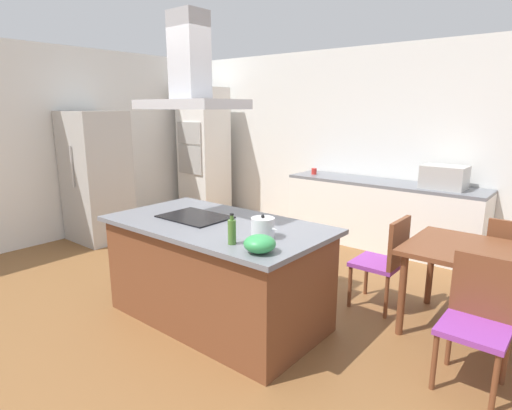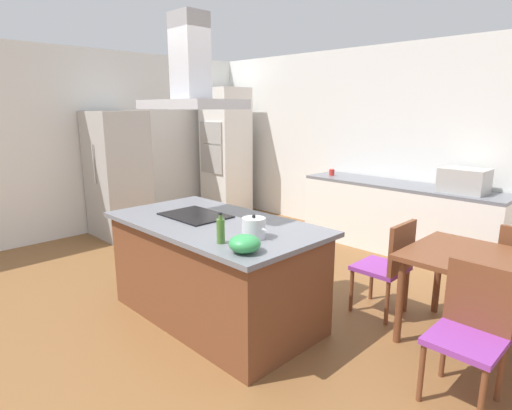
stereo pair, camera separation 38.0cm
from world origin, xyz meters
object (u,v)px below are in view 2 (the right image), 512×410
dining_table (506,273)px  chair_at_left_end (390,262)px  range_hood (191,79)px  countertop_microwave (464,180)px  cooktop (195,215)px  tea_kettle (254,228)px  refrigerator (118,174)px  chair_facing_island (471,325)px  wall_oven_stack (226,152)px  mixing_bowl (245,244)px  olive_oil_bottle (221,230)px  coffee_mug_red (332,172)px

dining_table → chair_at_left_end: 0.93m
dining_table → range_hood: (-2.26, -1.14, 1.43)m
countertop_microwave → cooktop: bearing=-114.6°
tea_kettle → refrigerator: 3.63m
chair_facing_island → range_hood: 2.81m
wall_oven_stack → range_hood: 3.87m
mixing_bowl → chair_facing_island: 1.55m
tea_kettle → chair_at_left_end: tea_kettle is taller
mixing_bowl → refrigerator: refrigerator is taller
range_hood → chair_facing_island: bearing=11.9°
olive_oil_bottle → wall_oven_stack: bearing=138.7°
countertop_microwave → tea_kettle: bearing=-99.1°
range_hood → tea_kettle: bearing=-5.6°
cooktop → countertop_microwave: (1.32, 2.88, 0.13)m
olive_oil_bottle → mixing_bowl: 0.27m
countertop_microwave → chair_facing_island: countertop_microwave is taller
range_hood → dining_table: bearing=26.8°
cooktop → mixing_bowl: 1.10m
countertop_microwave → refrigerator: bearing=-150.8°
countertop_microwave → olive_oil_bottle: bearing=-99.7°
tea_kettle → range_hood: 1.41m
wall_oven_stack → chair_facing_island: bearing=-23.9°
coffee_mug_red → tea_kettle: bearing=-65.3°
chair_at_left_end → countertop_microwave: bearing=90.8°
olive_oil_bottle → chair_facing_island: bearing=28.8°
olive_oil_bottle → dining_table: 2.13m
mixing_bowl → dining_table: 1.96m
countertop_microwave → refrigerator: 4.62m
olive_oil_bottle → range_hood: size_ratio=0.25×
chair_facing_island → cooktop: bearing=-168.1°
mixing_bowl → chair_at_left_end: mixing_bowl is taller
mixing_bowl → tea_kettle: bearing=124.6°
range_hood → mixing_bowl: bearing=-18.9°
tea_kettle → mixing_bowl: bearing=-55.4°
cooktop → wall_oven_stack: size_ratio=0.27×
tea_kettle → range_hood: range_hood is taller
chair_at_left_end → tea_kettle: bearing=-112.1°
coffee_mug_red → olive_oil_bottle: bearing=-68.3°
cooktop → dining_table: cooktop is taller
wall_oven_stack → tea_kettle: bearing=-38.1°
coffee_mug_red → wall_oven_stack: bearing=-175.0°
cooktop → dining_table: (2.26, 1.14, -0.24)m
wall_oven_stack → chair_at_left_end: 4.30m
olive_oil_bottle → range_hood: range_hood is taller
countertop_microwave → range_hood: range_hood is taller
countertop_microwave → chair_at_left_end: 1.82m
chair_at_left_end → chair_facing_island: size_ratio=1.00×
tea_kettle → range_hood: bearing=174.4°
cooktop → tea_kettle: bearing=-5.6°
olive_oil_bottle → chair_at_left_end: size_ratio=0.26×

